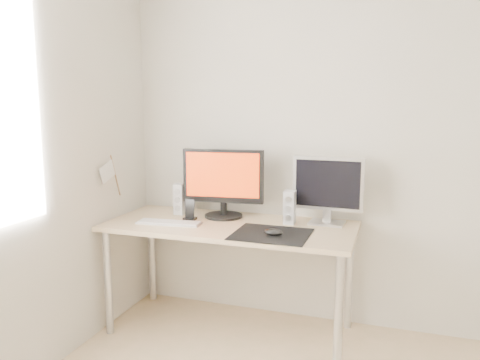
# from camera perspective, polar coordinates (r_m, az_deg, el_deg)

# --- Properties ---
(wall_back) EXTENTS (3.50, 0.00, 3.50)m
(wall_back) POSITION_cam_1_polar(r_m,az_deg,el_deg) (3.14, 17.34, 4.34)
(wall_back) COLOR white
(wall_back) RESTS_ON ground
(mousepad) EXTENTS (0.45, 0.40, 0.00)m
(mousepad) POSITION_cam_1_polar(r_m,az_deg,el_deg) (2.80, 3.84, -6.60)
(mousepad) COLOR black
(mousepad) RESTS_ON desk
(mouse) EXTENTS (0.11, 0.07, 0.04)m
(mouse) POSITION_cam_1_polar(r_m,az_deg,el_deg) (2.76, 4.09, -6.35)
(mouse) COLOR black
(mouse) RESTS_ON mousepad
(desk) EXTENTS (1.60, 0.70, 0.73)m
(desk) POSITION_cam_1_polar(r_m,az_deg,el_deg) (3.05, -1.24, -6.79)
(desk) COLOR #D1B587
(desk) RESTS_ON ground
(main_monitor) EXTENTS (0.55, 0.29, 0.47)m
(main_monitor) POSITION_cam_1_polar(r_m,az_deg,el_deg) (3.16, -2.07, -0.08)
(main_monitor) COLOR black
(main_monitor) RESTS_ON desk
(second_monitor) EXTENTS (0.45, 0.17, 0.43)m
(second_monitor) POSITION_cam_1_polar(r_m,az_deg,el_deg) (3.03, 10.67, -0.87)
(second_monitor) COLOR silver
(second_monitor) RESTS_ON desk
(speaker_left) EXTENTS (0.07, 0.08, 0.22)m
(speaker_left) POSITION_cam_1_polar(r_m,az_deg,el_deg) (3.31, -7.33, -2.31)
(speaker_left) COLOR silver
(speaker_left) RESTS_ON desk
(speaker_right) EXTENTS (0.07, 0.08, 0.22)m
(speaker_right) POSITION_cam_1_polar(r_m,az_deg,el_deg) (3.03, 6.07, -3.33)
(speaker_right) COLOR silver
(speaker_right) RESTS_ON desk
(keyboard) EXTENTS (0.43, 0.16, 0.02)m
(keyboard) POSITION_cam_1_polar(r_m,az_deg,el_deg) (3.07, -8.65, -5.15)
(keyboard) COLOR #BBBBBD
(keyboard) RESTS_ON desk
(phone_dock) EXTENTS (0.08, 0.07, 0.14)m
(phone_dock) POSITION_cam_1_polar(r_m,az_deg,el_deg) (3.15, -6.12, -4.10)
(phone_dock) COLOR black
(phone_dock) RESTS_ON desk
(pennant) EXTENTS (0.01, 0.23, 0.29)m
(pennant) POSITION_cam_1_polar(r_m,az_deg,el_deg) (3.20, -15.56, 0.86)
(pennant) COLOR #A57F54
(pennant) RESTS_ON wall_left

